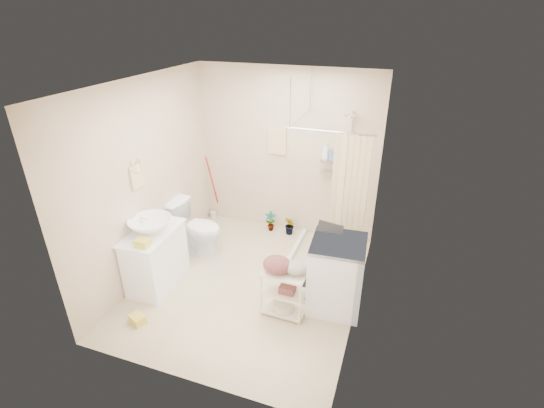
{
  "coord_description": "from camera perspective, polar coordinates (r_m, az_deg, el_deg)",
  "views": [
    {
      "loc": [
        1.68,
        -3.89,
        3.31
      ],
      "look_at": [
        0.23,
        0.25,
        1.12
      ],
      "focal_mm": 26.0,
      "sensor_mm": 36.0,
      "label": 1
    }
  ],
  "objects": [
    {
      "name": "ironing_board",
      "position": [
        4.87,
        7.14,
        -8.43
      ],
      "size": [
        0.31,
        0.1,
        1.07
      ],
      "primitive_type": null,
      "rotation": [
        0.0,
        0.0,
        0.03
      ],
      "color": "black",
      "rests_on": "ground"
    },
    {
      "name": "shampoo_bottle_a",
      "position": [
        5.81,
        7.77,
        7.54
      ],
      "size": [
        0.1,
        0.1,
        0.24
      ],
      "primitive_type": "imported",
      "rotation": [
        0.0,
        0.0,
        -0.09
      ],
      "color": "white",
      "rests_on": "shower"
    },
    {
      "name": "counter_basket",
      "position": [
        4.89,
        -18.2,
        -5.38
      ],
      "size": [
        0.17,
        0.14,
        0.09
      ],
      "primitive_type": "cube",
      "rotation": [
        0.0,
        0.0,
        -0.02
      ],
      "color": "gold",
      "rests_on": "vanity"
    },
    {
      "name": "floor_basket",
      "position": [
        5.03,
        -18.9,
        -15.32
      ],
      "size": [
        0.32,
        0.29,
        0.14
      ],
      "primitive_type": "cube",
      "rotation": [
        0.0,
        0.0,
        -0.39
      ],
      "color": "yellow",
      "rests_on": "ground"
    },
    {
      "name": "wall_back",
      "position": [
        6.08,
        2.17,
        7.23
      ],
      "size": [
        2.8,
        0.04,
        2.6
      ],
      "primitive_type": "cube",
      "color": "beige",
      "rests_on": "ground"
    },
    {
      "name": "wall_right",
      "position": [
        4.38,
        13.48,
        -1.52
      ],
      "size": [
        0.04,
        3.2,
        2.6
      ],
      "primitive_type": "cube",
      "color": "beige",
      "rests_on": "ground"
    },
    {
      "name": "washing_machine",
      "position": [
        4.84,
        9.3,
        -10.03
      ],
      "size": [
        0.66,
        0.68,
        0.91
      ],
      "primitive_type": "cube",
      "rotation": [
        0.0,
        0.0,
        0.07
      ],
      "color": "white",
      "rests_on": "ground"
    },
    {
      "name": "ceiling",
      "position": [
        4.29,
        -4.19,
        16.97
      ],
      "size": [
        2.8,
        3.2,
        0.04
      ],
      "primitive_type": "cube",
      "color": "silver",
      "rests_on": "ground"
    },
    {
      "name": "sink",
      "position": [
        5.13,
        -17.19,
        -3.0
      ],
      "size": [
        0.59,
        0.59,
        0.19
      ],
      "primitive_type": "imported",
      "rotation": [
        0.0,
        0.0,
        0.08
      ],
      "color": "white",
      "rests_on": "vanity"
    },
    {
      "name": "shower",
      "position": [
        5.49,
        8.9,
        1.92
      ],
      "size": [
        1.1,
        1.1,
        2.1
      ],
      "primitive_type": null,
      "color": "silver",
      "rests_on": "ground"
    },
    {
      "name": "tp_holder",
      "position": [
        5.61,
        -16.25,
        -2.11
      ],
      "size": [
        0.08,
        0.12,
        0.14
      ],
      "primitive_type": null,
      "color": "white",
      "rests_on": "wall_left"
    },
    {
      "name": "wall_front",
      "position": [
        3.48,
        -14.0,
        -9.69
      ],
      "size": [
        2.8,
        0.04,
        2.6
      ],
      "primitive_type": "cube",
      "color": "beige",
      "rests_on": "ground"
    },
    {
      "name": "mop",
      "position": [
        6.75,
        -8.79,
        2.39
      ],
      "size": [
        0.15,
        0.15,
        1.16
      ],
      "primitive_type": null,
      "rotation": [
        0.0,
        0.0,
        0.42
      ],
      "color": "#B01C14",
      "rests_on": "ground"
    },
    {
      "name": "laundry_rack",
      "position": [
        4.73,
        1.75,
        -12.17
      ],
      "size": [
        0.52,
        0.32,
        0.7
      ],
      "primitive_type": null,
      "rotation": [
        0.0,
        0.0,
        -0.04
      ],
      "color": "beige",
      "rests_on": "ground"
    },
    {
      "name": "potted_plant_b",
      "position": [
        6.36,
        2.6,
        -3.13
      ],
      "size": [
        0.23,
        0.23,
        0.33
      ],
      "primitive_type": "imported",
      "rotation": [
        0.0,
        0.0,
        -0.83
      ],
      "color": "brown",
      "rests_on": "ground"
    },
    {
      "name": "floor",
      "position": [
        5.37,
        -3.27,
        -11.52
      ],
      "size": [
        3.2,
        3.2,
        0.0
      ],
      "primitive_type": "plane",
      "color": "beige",
      "rests_on": "ground"
    },
    {
      "name": "wall_left",
      "position": [
        5.35,
        -17.67,
        3.18
      ],
      "size": [
        0.04,
        3.2,
        2.6
      ],
      "primitive_type": "cube",
      "color": "beige",
      "rests_on": "ground"
    },
    {
      "name": "potted_plant_a",
      "position": [
        6.46,
        -0.23,
        -2.52
      ],
      "size": [
        0.21,
        0.17,
        0.34
      ],
      "primitive_type": "imported",
      "rotation": [
        0.0,
        0.0,
        0.28
      ],
      "color": "brown",
      "rests_on": "ground"
    },
    {
      "name": "vanity",
      "position": [
        5.39,
        -16.46,
        -7.48
      ],
      "size": [
        0.53,
        0.91,
        0.79
      ],
      "primitive_type": "cube",
      "rotation": [
        0.0,
        0.0,
        0.04
      ],
      "color": "white",
      "rests_on": "ground"
    },
    {
      "name": "hanging_towel",
      "position": [
        6.04,
        0.77,
        9.12
      ],
      "size": [
        0.28,
        0.03,
        0.42
      ],
      "primitive_type": "cube",
      "color": "beige",
      "rests_on": "wall_back"
    },
    {
      "name": "toilet",
      "position": [
        5.92,
        -10.88,
        -3.35
      ],
      "size": [
        0.83,
        0.52,
        0.81
      ],
      "primitive_type": "imported",
      "rotation": [
        0.0,
        0.0,
        1.48
      ],
      "color": "white",
      "rests_on": "ground"
    },
    {
      "name": "towel_ring",
      "position": [
        5.13,
        -19.03,
        4.04
      ],
      "size": [
        0.04,
        0.22,
        0.34
      ],
      "primitive_type": null,
      "color": "beige",
      "rests_on": "wall_left"
    },
    {
      "name": "shampoo_bottle_b",
      "position": [
        5.82,
        8.62,
        7.13
      ],
      "size": [
        0.08,
        0.09,
        0.17
      ],
      "primitive_type": "imported",
      "rotation": [
        0.0,
        0.0,
        0.12
      ],
      "color": "#5173B4",
      "rests_on": "shower"
    }
  ]
}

